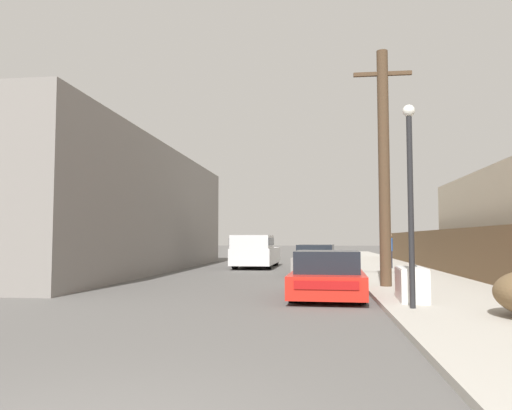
% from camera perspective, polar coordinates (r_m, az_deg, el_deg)
% --- Properties ---
extents(sidewalk_curb, '(4.20, 63.00, 0.12)m').
position_cam_1_polar(sidewalk_curb, '(27.17, 14.62, -6.94)').
color(sidewalk_curb, '#ADA89E').
rests_on(sidewalk_curb, ground).
extents(discarded_fridge, '(0.71, 1.64, 0.80)m').
position_cam_1_polar(discarded_fridge, '(12.48, 17.35, -8.60)').
color(discarded_fridge, silver).
rests_on(discarded_fridge, sidewalk_curb).
extents(parked_sports_car_red, '(2.04, 4.34, 1.25)m').
position_cam_1_polar(parked_sports_car_red, '(13.63, 8.17, -8.07)').
color(parked_sports_car_red, red).
rests_on(parked_sports_car_red, ground).
extents(car_parked_mid, '(2.03, 4.81, 1.31)m').
position_cam_1_polar(car_parked_mid, '(22.23, 6.92, -6.30)').
color(car_parked_mid, gray).
rests_on(car_parked_mid, ground).
extents(pickup_truck, '(2.16, 5.76, 1.75)m').
position_cam_1_polar(pickup_truck, '(27.00, -0.08, -5.33)').
color(pickup_truck, silver).
rests_on(pickup_truck, ground).
extents(utility_pole, '(1.80, 0.35, 7.39)m').
position_cam_1_polar(utility_pole, '(16.09, 14.42, 4.55)').
color(utility_pole, '#4C3826').
rests_on(utility_pole, sidewalk_curb).
extents(street_lamp, '(0.26, 0.26, 4.33)m').
position_cam_1_polar(street_lamp, '(11.09, 17.23, 1.89)').
color(street_lamp, '#232326').
rests_on(street_lamp, sidewalk_curb).
extents(wooden_fence, '(0.08, 39.20, 1.86)m').
position_cam_1_polar(wooden_fence, '(22.64, 21.12, -4.93)').
color(wooden_fence, brown).
rests_on(wooden_fence, sidewalk_curb).
extents(building_left_block, '(7.00, 22.09, 5.98)m').
position_cam_1_polar(building_left_block, '(25.82, -16.91, -0.56)').
color(building_left_block, gray).
rests_on(building_left_block, ground).
extents(pedestrian, '(0.34, 0.34, 1.74)m').
position_cam_1_polar(pedestrian, '(25.80, 15.00, -4.97)').
color(pedestrian, '#282D42').
rests_on(pedestrian, sidewalk_curb).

